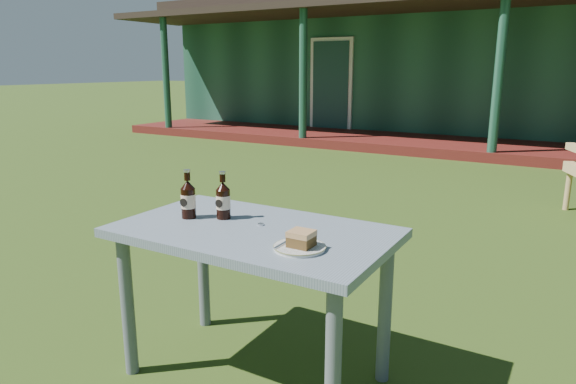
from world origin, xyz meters
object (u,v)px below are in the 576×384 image
Objects in this scene: cafe_table at (254,250)px; cola_bottle_near at (223,200)px; plate at (300,247)px; cake_slice at (301,238)px; cola_bottle_far at (188,199)px.

cafe_table is 5.41× the size of cola_bottle_near.
plate is at bearing -20.22° from cola_bottle_near.
cake_slice is at bearing -5.96° from plate.
cafe_table is 0.35m from plate.
cafe_table is at bearing 157.26° from cake_slice.
cafe_table is 5.26× the size of cola_bottle_far.
cola_bottle_near reaches higher than cafe_table.
cola_bottle_far is (-0.66, 0.11, 0.05)m from cake_slice.
cafe_table is 5.88× the size of plate.
cafe_table is at bearing 2.59° from cola_bottle_far.
plate is 0.04m from cake_slice.
cake_slice is at bearing -22.74° from cafe_table.
cola_bottle_near is at bearing 159.98° from cake_slice.
plate is 0.67m from cola_bottle_far.
cake_slice is 0.55m from cola_bottle_near.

